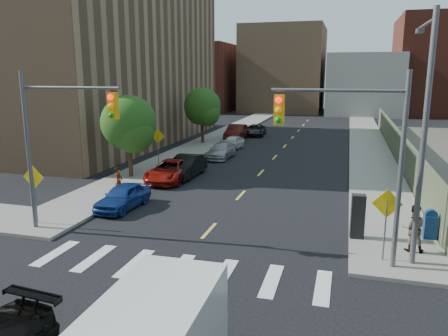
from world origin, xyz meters
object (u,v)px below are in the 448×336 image
Objects in this scene: parked_car_white at (232,143)px; parked_car_grey at (256,130)px; parked_car_red at (170,171)px; payphone at (358,216)px; parked_car_blue at (123,197)px; pedestrian_east at (413,228)px; parked_car_black at (186,166)px; pedestrian_west at (119,182)px; parked_car_maroon at (236,132)px; mailbox at (430,224)px; parked_car_silver at (221,151)px.

parked_car_white is 9.53m from parked_car_grey.
payphone reaches higher than parked_car_red.
parked_car_grey is 31.62m from payphone.
parked_car_blue is 13.77m from pedestrian_east.
pedestrian_west is at bearing -104.24° from parked_car_black.
payphone is at bearing -113.09° from pedestrian_west.
payphone reaches higher than parked_car_maroon.
parked_car_blue is 24.73m from parked_car_maroon.
pedestrian_west is (-1.70, -6.03, 0.26)m from parked_car_black.
mailbox is 0.75× the size of pedestrian_west.
pedestrian_east is at bearing -35.58° from parked_car_black.
parked_car_grey is at bearing 69.72° from parked_car_maroon.
pedestrian_west reaches higher than parked_car_white.
mailbox is at bearing -50.59° from parked_car_white.
parked_car_red is 2.90× the size of pedestrian_west.
pedestrian_west is at bearing 128.26° from parked_car_blue.
parked_car_maroon is at bearing -61.01° from pedestrian_east.
parked_car_maroon is 28.63m from payphone.
pedestrian_east is at bearing -51.14° from parked_car_silver.
parked_car_blue reaches higher than parked_car_silver.
parked_car_blue is 1.04× the size of parked_car_white.
mailbox is 1.84m from pedestrian_east.
parked_car_silver is 2.33× the size of payphone.
parked_car_silver is 10.22m from parked_car_maroon.
parked_car_white is 24.70m from pedestrian_east.
parked_car_black is 2.38× the size of payphone.
parked_car_maroon reaches higher than parked_car_black.
parked_car_maroon is at bearing 93.75° from parked_car_blue.
parked_car_black is at bearing -91.31° from parked_car_silver.
pedestrian_east reaches higher than pedestrian_west.
parked_car_maroon is (-0.29, 18.53, 0.11)m from parked_car_red.
pedestrian_west reaches higher than parked_car_red.
parked_car_blue is at bearing -87.98° from parked_car_white.
pedestrian_east reaches higher than parked_car_maroon.
parked_car_black is at bearing -26.01° from pedestrian_west.
parked_car_maroon is 2.86× the size of pedestrian_west.
parked_car_grey is at bearing -14.80° from pedestrian_west.
mailbox is 0.68× the size of payphone.
parked_car_maroon is at bearing 94.38° from parked_car_black.
pedestrian_west is at bearing 162.85° from payphone.
pedestrian_west is at bearing -91.70° from parked_car_white.
parked_car_red is 22.29m from parked_car_grey.
parked_car_black reaches higher than parked_car_grey.
mailbox is (13.40, -15.25, 0.13)m from parked_car_silver.
mailbox reaches higher than parked_car_white.
payphone is at bearing -75.52° from parked_car_grey.
parked_car_red is at bearing 142.39° from payphone.
mailbox is (13.59, -19.59, 0.14)m from parked_car_white.
parked_car_grey is 3.51× the size of mailbox.
mailbox reaches higher than parked_car_red.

